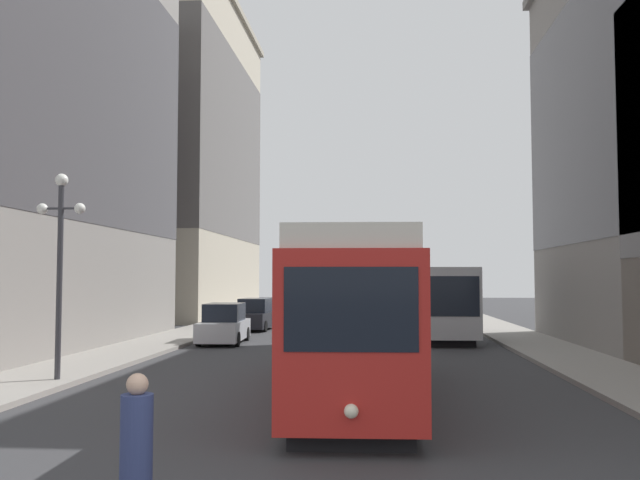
# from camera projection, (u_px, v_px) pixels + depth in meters

# --- Properties ---
(sidewalk_left) EXTENTS (3.02, 120.00, 0.15)m
(sidewalk_left) POSITION_uv_depth(u_px,v_px,m) (238.00, 319.00, 47.30)
(sidewalk_left) COLOR gray
(sidewalk_left) RESTS_ON ground
(sidewalk_right) EXTENTS (3.02, 120.00, 0.15)m
(sidewalk_right) POSITION_uv_depth(u_px,v_px,m) (478.00, 321.00, 45.89)
(sidewalk_right) COLOR gray
(sidewalk_right) RESTS_ON ground
(streetcar) EXTENTS (3.05, 12.26, 3.89)m
(streetcar) POSITION_uv_depth(u_px,v_px,m) (351.00, 312.00, 16.92)
(streetcar) COLOR black
(streetcar) RESTS_ON ground
(transit_bus) EXTENTS (3.07, 12.72, 3.45)m
(transit_bus) POSITION_uv_depth(u_px,v_px,m) (434.00, 298.00, 34.46)
(transit_bus) COLOR black
(transit_bus) RESTS_ON ground
(parked_car_left_near) EXTENTS (2.05, 4.31, 1.82)m
(parked_car_left_near) POSITION_uv_depth(u_px,v_px,m) (255.00, 315.00, 38.45)
(parked_car_left_near) COLOR black
(parked_car_left_near) RESTS_ON ground
(parked_car_left_mid) EXTENTS (2.04, 4.54, 1.82)m
(parked_car_left_mid) POSITION_uv_depth(u_px,v_px,m) (224.00, 325.00, 30.56)
(parked_car_left_mid) COLOR black
(parked_car_left_mid) RESTS_ON ground
(pedestrian_crossing_far) EXTENTS (0.40, 0.40, 1.78)m
(pedestrian_crossing_far) POSITION_uv_depth(u_px,v_px,m) (136.00, 451.00, 8.19)
(pedestrian_crossing_far) COLOR navy
(pedestrian_crossing_far) RESTS_ON ground
(lamp_post_left_near) EXTENTS (1.41, 0.36, 5.77)m
(lamp_post_left_near) POSITION_uv_depth(u_px,v_px,m) (60.00, 244.00, 18.79)
(lamp_post_left_near) COLOR #333338
(lamp_post_left_near) RESTS_ON sidewalk_left
(building_left_corner) EXTENTS (14.28, 22.68, 25.30)m
(building_left_corner) POSITION_uv_depth(u_px,v_px,m) (154.00, 156.00, 54.57)
(building_left_corner) COLOR #B2A893
(building_left_corner) RESTS_ON ground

